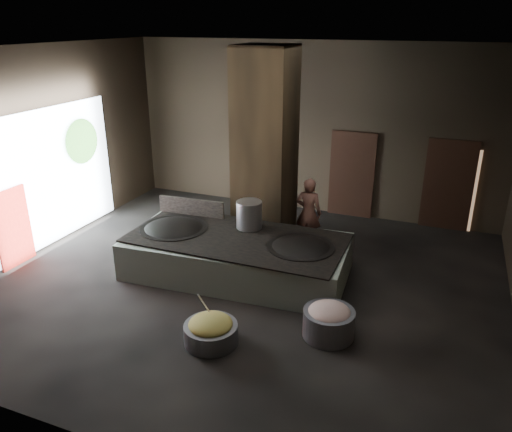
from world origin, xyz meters
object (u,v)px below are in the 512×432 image
at_px(wok_left, 174,231).
at_px(wok_right, 301,250).
at_px(hearth_platform, 237,256).
at_px(veg_basin, 211,333).
at_px(meat_basin, 329,323).
at_px(stock_pot, 249,215).
at_px(cook, 308,213).

relative_size(wok_left, wok_right, 1.07).
height_order(wok_left, wok_right, wok_left).
height_order(hearth_platform, veg_basin, hearth_platform).
bearing_deg(meat_basin, hearth_platform, 147.80).
bearing_deg(hearth_platform, meat_basin, -35.81).
relative_size(stock_pot, cook, 0.35).
distance_m(veg_basin, meat_basin, 1.97).
height_order(wok_left, cook, cook).
distance_m(wok_right, meat_basin, 1.86).
bearing_deg(wok_left, veg_basin, -48.87).
xyz_separation_m(cook, meat_basin, (1.34, -3.33, -0.59)).
bearing_deg(wok_left, cook, 38.23).
xyz_separation_m(cook, veg_basin, (-0.42, -4.22, -0.66)).
bearing_deg(wok_left, hearth_platform, 1.97).
xyz_separation_m(hearth_platform, meat_basin, (2.32, -1.46, -0.15)).
height_order(hearth_platform, stock_pot, stock_pot).
distance_m(hearth_platform, meat_basin, 2.74).
distance_m(wok_left, veg_basin, 3.12).
xyz_separation_m(hearth_platform, veg_basin, (0.56, -2.36, -0.23)).
bearing_deg(stock_pot, wok_right, -21.04).
relative_size(hearth_platform, wok_right, 3.41).
bearing_deg(hearth_platform, wok_right, -1.49).
height_order(wok_right, stock_pot, stock_pot).
distance_m(hearth_platform, wok_right, 1.40).
xyz_separation_m(hearth_platform, wok_left, (-1.45, -0.05, 0.36)).
height_order(wok_right, meat_basin, wok_right).
bearing_deg(cook, meat_basin, 110.62).
height_order(hearth_platform, meat_basin, hearth_platform).
bearing_deg(veg_basin, meat_basin, 27.04).
xyz_separation_m(wok_left, cook, (2.43, 1.92, 0.08)).
bearing_deg(wok_right, cook, 101.45).
bearing_deg(wok_right, stock_pot, 158.96).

